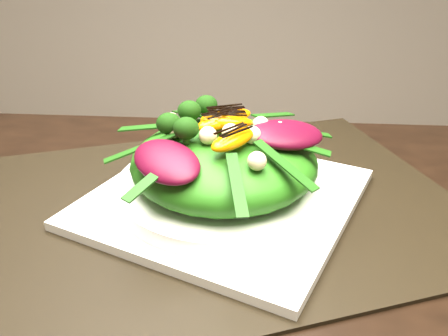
# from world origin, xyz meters

# --- Properties ---
(placemat) EXTENTS (0.63, 0.56, 0.00)m
(placemat) POSITION_xyz_m (-0.25, 0.18, 0.75)
(placemat) COLOR black
(placemat) RESTS_ON dining_table
(plate_base) EXTENTS (0.36, 0.36, 0.01)m
(plate_base) POSITION_xyz_m (-0.25, 0.18, 0.76)
(plate_base) COLOR white
(plate_base) RESTS_ON placemat
(salad_bowl) EXTENTS (0.29, 0.29, 0.02)m
(salad_bowl) POSITION_xyz_m (-0.25, 0.18, 0.77)
(salad_bowl) COLOR white
(salad_bowl) RESTS_ON plate_base
(lettuce_mound) EXTENTS (0.23, 0.23, 0.07)m
(lettuce_mound) POSITION_xyz_m (-0.25, 0.18, 0.81)
(lettuce_mound) COLOR #2C7014
(lettuce_mound) RESTS_ON salad_bowl
(radicchio_leaf) EXTENTS (0.10, 0.08, 0.02)m
(radicchio_leaf) POSITION_xyz_m (-0.18, 0.18, 0.84)
(radicchio_leaf) COLOR #410718
(radicchio_leaf) RESTS_ON lettuce_mound
(orange_segment) EXTENTS (0.06, 0.05, 0.01)m
(orange_segment) POSITION_xyz_m (-0.25, 0.21, 0.85)
(orange_segment) COLOR #DA6C03
(orange_segment) RESTS_ON lettuce_mound
(broccoli_floret) EXTENTS (0.05, 0.05, 0.04)m
(broccoli_floret) POSITION_xyz_m (-0.31, 0.22, 0.85)
(broccoli_floret) COLOR #183209
(broccoli_floret) RESTS_ON lettuce_mound
(macadamia_nut) EXTENTS (0.02, 0.02, 0.02)m
(macadamia_nut) POSITION_xyz_m (-0.22, 0.14, 0.85)
(macadamia_nut) COLOR beige
(macadamia_nut) RESTS_ON lettuce_mound
(balsamic_drizzle) EXTENTS (0.04, 0.02, 0.00)m
(balsamic_drizzle) POSITION_xyz_m (-0.25, 0.21, 0.85)
(balsamic_drizzle) COLOR black
(balsamic_drizzle) RESTS_ON orange_segment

